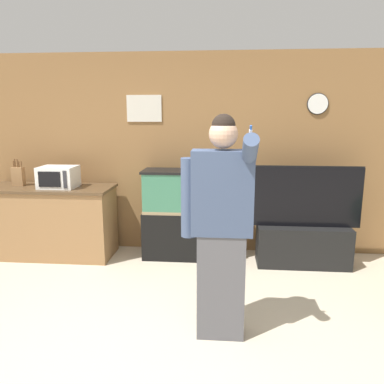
# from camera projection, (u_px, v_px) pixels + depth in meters

# --- Properties ---
(ground_plane) EXTENTS (18.00, 18.00, 0.00)m
(ground_plane) POSITION_uv_depth(u_px,v_px,m) (146.00, 360.00, 2.82)
(ground_plane) COLOR beige
(wall_back_paneled) EXTENTS (10.00, 0.08, 2.60)m
(wall_back_paneled) POSITION_uv_depth(u_px,v_px,m) (182.00, 154.00, 4.96)
(wall_back_paneled) COLOR olive
(wall_back_paneled) RESTS_ON ground_plane
(counter_island) EXTENTS (1.63, 0.65, 0.92)m
(counter_island) POSITION_uv_depth(u_px,v_px,m) (51.00, 221.00, 4.86)
(counter_island) COLOR olive
(counter_island) RESTS_ON ground_plane
(microwave) EXTENTS (0.44, 0.36, 0.27)m
(microwave) POSITION_uv_depth(u_px,v_px,m) (58.00, 177.00, 4.69)
(microwave) COLOR white
(microwave) RESTS_ON counter_island
(knife_block) EXTENTS (0.15, 0.09, 0.34)m
(knife_block) POSITION_uv_depth(u_px,v_px,m) (18.00, 176.00, 4.82)
(knife_block) COLOR olive
(knife_block) RESTS_ON counter_island
(aquarium_on_stand) EXTENTS (1.08, 0.44, 1.14)m
(aquarium_on_stand) POSITION_uv_depth(u_px,v_px,m) (186.00, 214.00, 4.78)
(aquarium_on_stand) COLOR black
(aquarium_on_stand) RESTS_ON ground_plane
(tv_on_stand) EXTENTS (1.33, 0.40, 1.23)m
(tv_on_stand) POSITION_uv_depth(u_px,v_px,m) (303.00, 236.00, 4.55)
(tv_on_stand) COLOR black
(tv_on_stand) RESTS_ON ground_plane
(person_standing) EXTENTS (0.57, 0.43, 1.82)m
(person_standing) POSITION_uv_depth(u_px,v_px,m) (221.00, 226.00, 2.97)
(person_standing) COLOR #515156
(person_standing) RESTS_ON ground_plane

